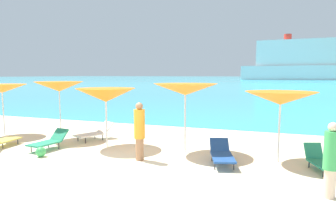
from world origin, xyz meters
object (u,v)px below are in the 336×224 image
object	(u,v)px
lounge_chair_4	(1,139)
umbrella_2	(106,95)
beach_ball	(41,152)
umbrella_3	(185,89)
beachgoer_2	(331,158)
umbrella_0	(2,89)
umbrella_4	(281,98)
umbrella_1	(59,87)
lounge_chair_0	(95,132)
beachgoer_0	(139,130)
cruise_ship	(302,62)
lounge_chair_1	(222,153)
lounge_chair_2	(322,161)
lounge_chair_3	(49,141)

from	to	relation	value
lounge_chair_4	umbrella_2	bearing A→B (deg)	-163.75
lounge_chair_4	beach_ball	distance (m)	2.43
umbrella_3	beachgoer_2	world-z (taller)	umbrella_3
umbrella_0	umbrella_2	distance (m)	5.38
umbrella_0	umbrella_3	distance (m)	8.34
umbrella_4	beach_ball	xyz separation A→B (m)	(-7.18, -2.15, -1.78)
umbrella_1	lounge_chair_0	size ratio (longest dim) A/B	1.39
umbrella_3	beachgoer_0	xyz separation A→B (m)	(-1.00, -1.46, -1.19)
umbrella_3	cruise_ship	bearing A→B (deg)	86.29
beachgoer_2	umbrella_2	bearing A→B (deg)	-176.77
umbrella_3	lounge_chair_1	bearing A→B (deg)	-32.51
lounge_chair_0	lounge_chair_2	bearing A→B (deg)	13.28
umbrella_1	umbrella_4	distance (m)	8.57
lounge_chair_2	lounge_chair_3	distance (m)	8.83
umbrella_0	beach_ball	distance (m)	5.13
umbrella_1	beach_ball	distance (m)	3.56
umbrella_4	lounge_chair_0	bearing A→B (deg)	174.46
lounge_chair_0	umbrella_2	bearing A→B (deg)	-14.95
lounge_chair_2	beachgoer_0	distance (m)	5.28
lounge_chair_2	beach_ball	xyz separation A→B (m)	(-8.32, -1.65, -0.10)
lounge_chair_1	cruise_ship	xyz separation A→B (m)	(8.91, 160.74, 8.56)
lounge_chair_2	umbrella_1	bearing A→B (deg)	154.21
umbrella_2	lounge_chair_3	size ratio (longest dim) A/B	1.47
umbrella_3	beachgoer_2	size ratio (longest dim) A/B	1.42
lounge_chair_1	lounge_chair_4	distance (m)	8.01
beach_ball	lounge_chair_2	bearing A→B (deg)	11.21
lounge_chair_3	cruise_ship	size ratio (longest dim) A/B	0.03
umbrella_4	cruise_ship	distance (m)	160.25
beachgoer_2	beachgoer_0	bearing A→B (deg)	-170.93
umbrella_0	umbrella_3	xyz separation A→B (m)	(8.34, -0.05, 0.11)
lounge_chair_1	lounge_chair_3	bearing A→B (deg)	165.97
umbrella_0	lounge_chair_3	world-z (taller)	umbrella_0
lounge_chair_3	beachgoer_2	size ratio (longest dim) A/B	0.92
umbrella_3	beach_ball	size ratio (longest dim) A/B	7.21
beach_ball	umbrella_1	bearing A→B (deg)	117.77
umbrella_1	umbrella_4	size ratio (longest dim) A/B	1.06
umbrella_4	beachgoer_0	distance (m)	4.35
umbrella_2	umbrella_3	distance (m)	2.99
umbrella_0	lounge_chair_0	bearing A→B (deg)	6.92
lounge_chair_2	cruise_ship	size ratio (longest dim) A/B	0.03
lounge_chair_1	beachgoer_0	distance (m)	2.59
umbrella_0	lounge_chair_2	bearing A→B (deg)	-3.02
beachgoer_0	cruise_ship	xyz separation A→B (m)	(11.35, 161.29, 7.90)
umbrella_1	beach_ball	bearing A→B (deg)	-62.23
umbrella_0	beachgoer_0	bearing A→B (deg)	-11.65
umbrella_3	lounge_chair_0	world-z (taller)	umbrella_3
beachgoer_0	lounge_chair_4	bearing A→B (deg)	46.34
umbrella_4	lounge_chair_2	distance (m)	2.09
beachgoer_2	lounge_chair_2	bearing A→B (deg)	111.20
umbrella_0	beach_ball	world-z (taller)	umbrella_0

